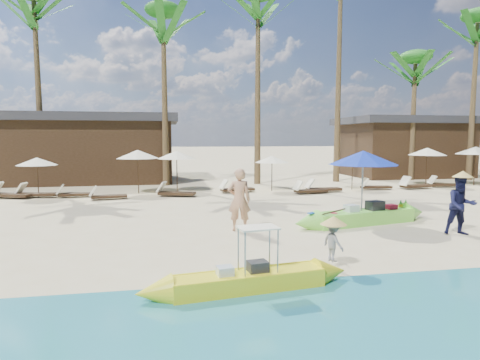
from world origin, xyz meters
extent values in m
plane|color=beige|center=(0.00, 0.00, 0.00)|extent=(240.00, 240.00, 0.00)
cube|color=tan|center=(0.00, -5.00, 0.00)|extent=(240.00, 4.50, 0.01)
cube|color=#7CE947|center=(3.03, 2.11, 0.22)|extent=(3.69, 1.51, 0.43)
cube|color=white|center=(3.03, 2.11, 0.24)|extent=(3.15, 1.20, 0.19)
cube|color=#262628|center=(3.48, 2.21, 0.54)|extent=(0.59, 0.50, 0.40)
cube|color=silver|center=(2.58, 2.07, 0.50)|extent=(0.46, 0.42, 0.32)
cube|color=#B31733|center=(4.10, 2.29, 0.46)|extent=(0.40, 0.35, 0.25)
cylinder|color=#B31733|center=(1.91, 1.92, 0.39)|extent=(0.25, 0.25, 0.10)
cylinder|color=#262628|center=(1.65, 1.75, 0.38)|extent=(0.23, 0.23, 0.09)
sphere|color=#C9C77E|center=(1.31, 1.73, 0.44)|extent=(0.21, 0.21, 0.21)
cylinder|color=yellow|center=(4.63, 2.56, 0.44)|extent=(0.16, 0.16, 0.21)
cylinder|color=yellow|center=(4.85, 2.61, 0.44)|extent=(0.16, 0.16, 0.21)
cube|color=yellow|center=(-1.81, -2.86, 0.17)|extent=(2.91, 0.97, 0.34)
cube|color=white|center=(-1.81, -2.86, 0.19)|extent=(2.49, 0.76, 0.15)
cube|color=#262628|center=(-1.64, -2.83, 0.40)|extent=(0.40, 0.33, 0.27)
cube|color=silver|center=(-2.26, -2.92, 0.38)|extent=(0.32, 0.29, 0.23)
cube|color=white|center=(-1.64, -2.83, 1.17)|extent=(0.78, 0.59, 0.03)
imported|color=tan|center=(-1.14, 1.89, 0.95)|extent=(0.74, 0.53, 1.90)
imported|color=#121433|center=(5.08, 0.25, 0.87)|extent=(0.99, 0.86, 1.75)
imported|color=gray|center=(0.20, -2.01, 0.61)|extent=(0.49, 0.63, 0.86)
cylinder|color=#99999E|center=(2.97, 2.16, 1.16)|extent=(0.05, 0.05, 2.33)
cone|color=#122DAF|center=(2.97, 2.16, 2.17)|extent=(2.23, 2.23, 0.46)
cylinder|color=#342115|center=(-9.29, 10.29, 0.92)|extent=(0.05, 0.05, 1.84)
cone|color=white|center=(-9.29, 10.29, 1.71)|extent=(1.84, 1.84, 0.37)
cube|color=#342115|center=(-10.42, 10.20, 0.16)|extent=(1.94, 1.18, 0.13)
cube|color=#342115|center=(-9.32, 10.28, 0.15)|extent=(1.81, 0.86, 0.12)
cube|color=white|center=(-10.07, 10.42, 0.46)|extent=(0.48, 0.62, 0.51)
cylinder|color=#342115|center=(-4.72, 10.88, 1.07)|extent=(0.05, 0.05, 2.14)
cone|color=white|center=(-4.72, 10.88, 1.99)|extent=(2.14, 2.14, 0.43)
cube|color=#342115|center=(-7.56, 10.05, 0.14)|extent=(1.61, 0.71, 0.11)
cube|color=white|center=(-8.24, 9.96, 0.41)|extent=(0.41, 0.55, 0.45)
cube|color=#342115|center=(-5.92, 9.08, 0.14)|extent=(1.62, 0.75, 0.11)
cube|color=white|center=(-6.60, 8.96, 0.41)|extent=(0.43, 0.56, 0.46)
cylinder|color=#342115|center=(-2.78, 11.31, 1.04)|extent=(0.05, 0.05, 2.08)
cone|color=white|center=(-2.78, 11.31, 1.93)|extent=(2.08, 2.08, 0.42)
cube|color=#342115|center=(-2.84, 9.43, 0.15)|extent=(1.84, 1.07, 0.12)
cube|color=white|center=(-3.57, 9.67, 0.46)|extent=(0.55, 0.66, 0.51)
cylinder|color=#342115|center=(2.19, 10.68, 0.91)|extent=(0.05, 0.05, 1.82)
cone|color=white|center=(2.19, 10.68, 1.69)|extent=(1.82, 1.82, 0.36)
cube|color=#342115|center=(0.29, 10.37, 0.15)|extent=(1.79, 0.85, 0.12)
cube|color=white|center=(-0.46, 10.24, 0.46)|extent=(0.48, 0.62, 0.50)
cube|color=#342115|center=(3.85, 9.24, 0.15)|extent=(1.72, 0.74, 0.12)
cube|color=white|center=(3.12, 9.15, 0.44)|extent=(0.44, 0.58, 0.49)
cylinder|color=#342115|center=(6.63, 10.40, 0.90)|extent=(0.04, 0.04, 1.79)
cone|color=white|center=(6.63, 10.40, 1.67)|extent=(1.79, 1.79, 0.36)
cube|color=#342115|center=(4.73, 9.68, 0.16)|extent=(1.78, 0.62, 0.12)
cube|color=white|center=(3.95, 9.70, 0.47)|extent=(0.41, 0.58, 0.52)
cube|color=#342115|center=(7.92, 10.13, 0.14)|extent=(1.63, 0.62, 0.11)
cube|color=white|center=(7.22, 10.18, 0.42)|extent=(0.39, 0.54, 0.47)
cylinder|color=#342115|center=(11.70, 11.26, 1.09)|extent=(0.05, 0.05, 2.17)
cone|color=white|center=(11.70, 11.26, 2.02)|extent=(2.17, 2.17, 0.43)
cube|color=#342115|center=(10.27, 10.05, 0.16)|extent=(1.84, 0.83, 0.13)
cube|color=white|center=(9.49, 9.94, 0.47)|extent=(0.48, 0.63, 0.52)
cylinder|color=#342115|center=(14.60, 10.89, 1.12)|extent=(0.06, 0.06, 2.24)
cone|color=white|center=(14.60, 10.89, 2.08)|extent=(2.24, 2.24, 0.45)
cube|color=#342115|center=(12.32, 10.45, 0.15)|extent=(1.71, 0.82, 0.12)
cube|color=white|center=(11.61, 10.58, 0.44)|extent=(0.46, 0.59, 0.48)
cone|color=brown|center=(-10.45, 15.08, 5.45)|extent=(0.40, 0.40, 10.89)
cone|color=brown|center=(-3.36, 14.27, 5.04)|extent=(0.40, 0.40, 10.08)
ellipsoid|color=#216D1B|center=(-3.36, 14.27, 10.08)|extent=(2.08, 2.08, 0.88)
cone|color=brown|center=(2.15, 14.01, 5.63)|extent=(0.40, 0.40, 11.26)
cone|color=brown|center=(7.45, 14.38, 6.58)|extent=(0.40, 0.40, 13.16)
cone|color=brown|center=(12.84, 14.52, 4.04)|extent=(0.40, 0.40, 8.07)
ellipsoid|color=#216D1B|center=(12.84, 14.52, 8.07)|extent=(2.08, 2.08, 0.88)
cone|color=brown|center=(16.57, 13.68, 5.32)|extent=(0.40, 0.40, 10.64)
ellipsoid|color=#216D1B|center=(16.57, 13.68, 10.64)|extent=(2.08, 2.08, 0.88)
cube|color=#342115|center=(-8.00, 17.50, 1.90)|extent=(10.00, 6.00, 3.80)
cube|color=#2D2D33|center=(-8.00, 17.50, 4.05)|extent=(10.80, 6.60, 0.50)
cube|color=#342115|center=(14.00, 17.50, 1.90)|extent=(8.00, 6.00, 3.80)
cube|color=#2D2D33|center=(14.00, 17.50, 4.05)|extent=(8.80, 6.60, 0.50)
camera|label=1|loc=(-3.24, -9.86, 2.80)|focal=30.00mm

